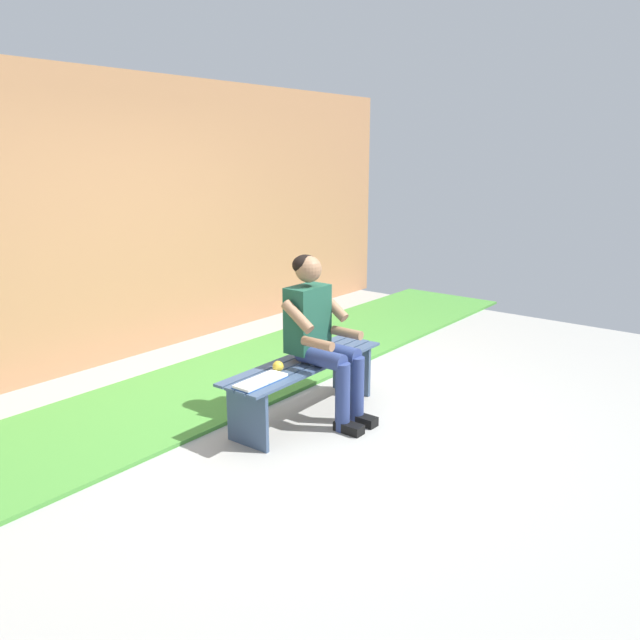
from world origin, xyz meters
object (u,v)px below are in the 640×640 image
person_seated (320,331)px  book_open (261,381)px  apple (278,366)px  bench_near (305,375)px

person_seated → book_open: bearing=-4.2°
apple → book_open: bearing=13.7°
bench_near → person_seated: (-0.06, 0.10, 0.35)m
bench_near → book_open: size_ratio=3.68×
book_open → person_seated: bearing=174.4°
bench_near → book_open: (0.54, 0.06, 0.12)m
person_seated → book_open: (0.60, -0.04, -0.23)m
bench_near → book_open: bearing=5.9°
apple → book_open: size_ratio=0.20×
person_seated → apple: (0.36, -0.10, -0.20)m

